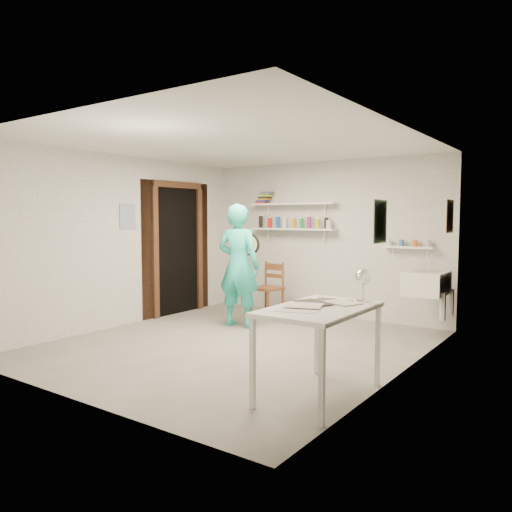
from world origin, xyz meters
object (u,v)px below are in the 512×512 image
Objects in this scene: belfast_sink at (426,283)px; man at (239,266)px; desk_lamp at (363,277)px; wooden_chair at (267,288)px; work_table at (319,352)px; wall_clock at (249,245)px.

man is (-2.35, -0.88, 0.16)m from belfast_sink.
desk_lamp is (2.43, -1.35, 0.14)m from man.
desk_lamp is (2.47, -2.13, 0.55)m from wooden_chair.
belfast_sink is 2.51m from man.
man is at bearing 140.85° from work_table.
man reaches higher than wall_clock.
wooden_chair reaches higher than work_table.
work_table is (2.28, -2.60, -0.06)m from wooden_chair.
wooden_chair is at bearing 89.31° from wall_clock.
belfast_sink is 0.35× the size of man.
wall_clock is (0.03, 0.22, 0.29)m from man.
wooden_chair is 0.76× the size of work_table.
man is 0.88m from wooden_chair.
work_table is 0.79m from desk_lamp.
man is 2.92m from work_table.
belfast_sink is 0.67× the size of wooden_chair.
man is 11.80× the size of desk_lamp.
wall_clock is at bearing -74.26° from wooden_chair.
work_table is (2.24, -1.82, -0.47)m from man.
man is at bearing 150.88° from desk_lamp.
wall_clock is 0.35× the size of wooden_chair.
man reaches higher than belfast_sink.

